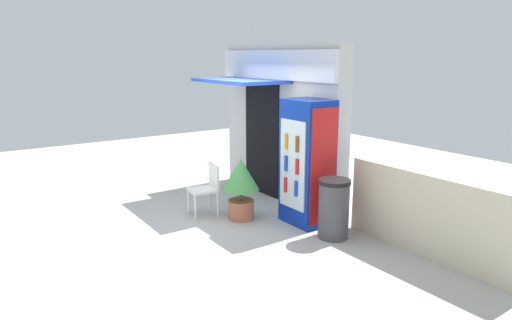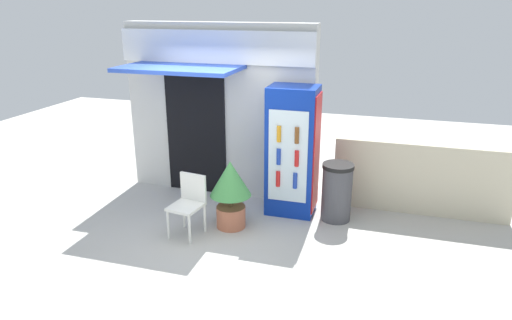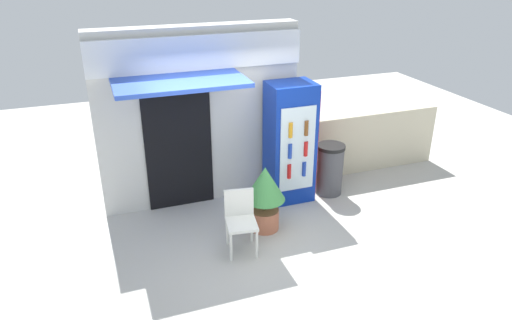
% 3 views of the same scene
% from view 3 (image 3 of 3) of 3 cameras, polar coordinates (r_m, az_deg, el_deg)
% --- Properties ---
extents(ground, '(16.00, 16.00, 0.00)m').
position_cam_3_polar(ground, '(6.78, 0.11, -10.25)').
color(ground, beige).
extents(storefront_building, '(3.20, 1.34, 2.84)m').
position_cam_3_polar(storefront_building, '(7.43, -7.10, 5.58)').
color(storefront_building, silver).
rests_on(storefront_building, ground).
extents(drink_cooler, '(0.75, 0.64, 1.98)m').
position_cam_3_polar(drink_cooler, '(7.57, 4.21, 2.10)').
color(drink_cooler, '#0C2D9E').
rests_on(drink_cooler, ground).
extents(plastic_chair, '(0.47, 0.50, 0.86)m').
position_cam_3_polar(plastic_chair, '(6.46, -1.91, -6.92)').
color(plastic_chair, white).
rests_on(plastic_chair, ground).
extents(potted_plant_near_shop, '(0.60, 0.60, 1.02)m').
position_cam_3_polar(potted_plant_near_shop, '(6.83, 1.09, -3.93)').
color(potted_plant_near_shop, '#BC6B4C').
rests_on(potted_plant_near_shop, ground).
extents(trash_bin, '(0.47, 0.47, 0.89)m').
position_cam_3_polar(trash_bin, '(8.02, 8.97, -1.10)').
color(trash_bin, '#47474C').
rests_on(trash_bin, ground).
extents(stone_boundary_wall, '(2.63, 0.23, 1.12)m').
position_cam_3_polar(stone_boundary_wall, '(9.04, 13.87, 2.28)').
color(stone_boundary_wall, beige).
rests_on(stone_boundary_wall, ground).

